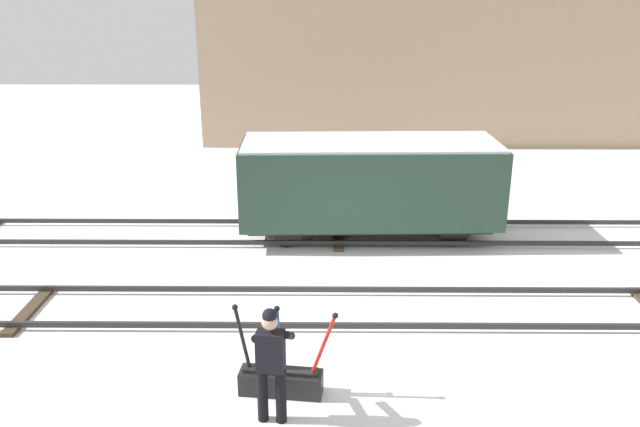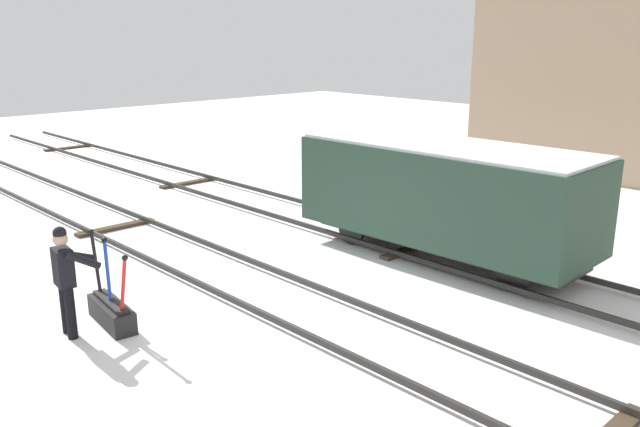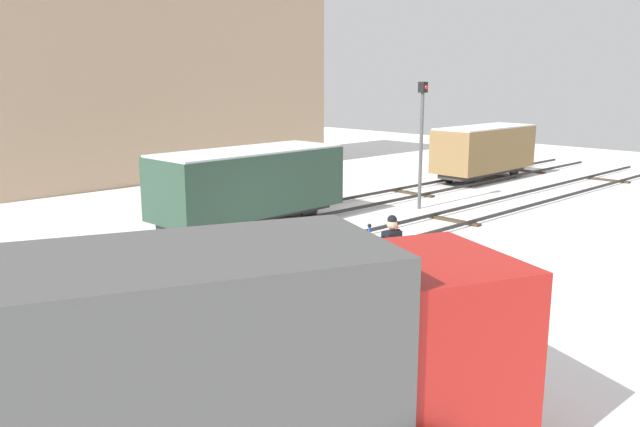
# 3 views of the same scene
# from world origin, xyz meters

# --- Properties ---
(ground_plane) EXTENTS (60.00, 60.00, 0.00)m
(ground_plane) POSITION_xyz_m (0.00, 0.00, 0.00)
(ground_plane) COLOR white
(track_main_line) EXTENTS (44.00, 1.94, 0.18)m
(track_main_line) POSITION_xyz_m (0.00, 0.00, 0.11)
(track_main_line) COLOR #2D2B28
(track_main_line) RESTS_ON ground_plane
(track_siding_near) EXTENTS (44.00, 1.94, 0.18)m
(track_siding_near) POSITION_xyz_m (0.00, 3.91, 0.11)
(track_siding_near) COLOR #2D2B28
(track_siding_near) RESTS_ON ground_plane
(switch_lever_frame) EXTENTS (1.54, 0.50, 1.45)m
(switch_lever_frame) POSITION_xyz_m (-0.97, -2.54, 0.25)
(switch_lever_frame) COLOR black
(switch_lever_frame) RESTS_ON ground_plane
(rail_worker) EXTENTS (0.59, 0.70, 1.75)m
(rail_worker) POSITION_xyz_m (-1.05, -3.17, 0.99)
(rail_worker) COLOR black
(rail_worker) RESTS_ON ground_plane
(delivery_truck) EXTENTS (6.43, 4.28, 2.82)m
(delivery_truck) POSITION_xyz_m (-7.14, -6.29, 1.61)
(delivery_truck) COLOR #B21E19
(delivery_truck) RESTS_ON ground_plane
(signal_post) EXTENTS (0.24, 0.32, 4.36)m
(signal_post) POSITION_xyz_m (6.76, 2.04, 2.63)
(signal_post) COLOR #4C4C4C
(signal_post) RESTS_ON ground_plane
(apartment_building) EXTENTS (18.32, 6.03, 9.86)m
(apartment_building) POSITION_xyz_m (4.00, 16.13, 4.94)
(apartment_building) COLOR tan
(apartment_building) RESTS_ON ground_plane
(freight_car_near_switch) EXTENTS (5.46, 1.99, 2.38)m
(freight_car_near_switch) POSITION_xyz_m (13.78, 3.91, 1.37)
(freight_car_near_switch) COLOR #2D2B28
(freight_car_near_switch) RESTS_ON ground_plane
(freight_car_back_track) EXTENTS (6.10, 2.39, 2.39)m
(freight_car_back_track) POSITION_xyz_m (0.73, 3.91, 1.38)
(freight_car_back_track) COLOR #2D2B28
(freight_car_back_track) RESTS_ON ground_plane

